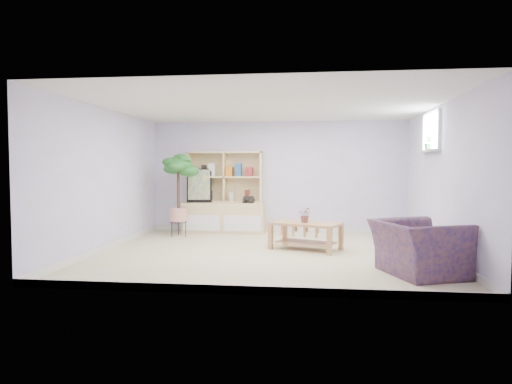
# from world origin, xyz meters

# --- Properties ---
(floor) EXTENTS (5.50, 5.00, 0.01)m
(floor) POSITION_xyz_m (0.00, 0.00, 0.00)
(floor) COLOR #C2B390
(floor) RESTS_ON ground
(ceiling) EXTENTS (5.50, 5.00, 0.01)m
(ceiling) POSITION_xyz_m (0.00, 0.00, 2.40)
(ceiling) COLOR silver
(ceiling) RESTS_ON walls
(walls) EXTENTS (5.51, 5.01, 2.40)m
(walls) POSITION_xyz_m (0.00, 0.00, 1.20)
(walls) COLOR #D7D3FF
(walls) RESTS_ON floor
(baseboard) EXTENTS (5.50, 5.00, 0.10)m
(baseboard) POSITION_xyz_m (0.00, 0.00, 0.05)
(baseboard) COLOR silver
(baseboard) RESTS_ON floor
(window) EXTENTS (0.10, 0.98, 0.68)m
(window) POSITION_xyz_m (2.73, 0.60, 2.00)
(window) COLOR #D1E4FF
(window) RESTS_ON walls
(window_sill) EXTENTS (0.14, 1.00, 0.04)m
(window_sill) POSITION_xyz_m (2.67, 0.60, 1.68)
(window_sill) COLOR silver
(window_sill) RESTS_ON walls
(storage_unit) EXTENTS (1.75, 0.59, 1.75)m
(storage_unit) POSITION_xyz_m (-1.13, 2.24, 0.87)
(storage_unit) COLOR #D8BC6E
(storage_unit) RESTS_ON floor
(poster) EXTENTS (0.54, 0.21, 0.73)m
(poster) POSITION_xyz_m (-1.65, 2.16, 1.02)
(poster) COLOR yellow
(poster) RESTS_ON storage_unit
(toy_truck) EXTENTS (0.32, 0.23, 0.16)m
(toy_truck) POSITION_xyz_m (-0.58, 2.13, 0.74)
(toy_truck) COLOR black
(toy_truck) RESTS_ON storage_unit
(coffee_table) EXTENTS (1.29, 1.02, 0.47)m
(coffee_table) POSITION_xyz_m (0.63, 0.38, 0.23)
(coffee_table) COLOR #A98252
(coffee_table) RESTS_ON floor
(table_plant) EXTENTS (0.29, 0.27, 0.26)m
(table_plant) POSITION_xyz_m (0.63, 0.38, 0.60)
(table_plant) COLOR #1F4F1D
(table_plant) RESTS_ON coffee_table
(floor_tree) EXTENTS (0.74, 0.74, 1.69)m
(floor_tree) POSITION_xyz_m (-1.95, 1.60, 0.84)
(floor_tree) COLOR #205A23
(floor_tree) RESTS_ON floor
(armchair) EXTENTS (1.26, 1.34, 0.80)m
(armchair) POSITION_xyz_m (2.10, -1.32, 0.40)
(armchair) COLOR navy
(armchair) RESTS_ON floor
(sill_plant) EXTENTS (0.15, 0.13, 0.23)m
(sill_plant) POSITION_xyz_m (2.67, 0.58, 1.81)
(sill_plant) COLOR #205A23
(sill_plant) RESTS_ON window_sill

